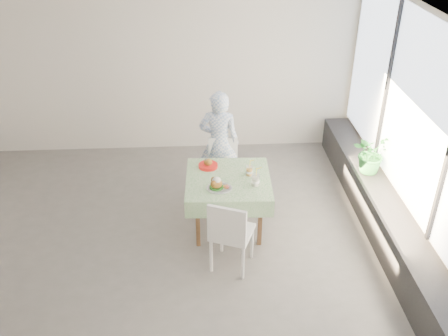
{
  "coord_description": "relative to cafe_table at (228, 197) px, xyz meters",
  "views": [
    {
      "loc": [
        0.47,
        -5.1,
        3.99
      ],
      "look_at": [
        0.78,
        0.24,
        0.86
      ],
      "focal_mm": 40.0,
      "sensor_mm": 36.0,
      "label": 1
    }
  ],
  "objects": [
    {
      "name": "cafe_table",
      "position": [
        0.0,
        0.0,
        0.0
      ],
      "size": [
        1.08,
        1.08,
        0.74
      ],
      "color": "brown",
      "rests_on": "ground"
    },
    {
      "name": "ceiling",
      "position": [
        -0.83,
        -0.19,
        2.34
      ],
      "size": [
        6.0,
        6.0,
        0.0
      ],
      "primitive_type": "plane",
      "rotation": [
        3.14,
        0.0,
        0.0
      ],
      "color": "white",
      "rests_on": "ground"
    },
    {
      "name": "window_pane",
      "position": [
        2.14,
        -0.19,
        1.19
      ],
      "size": [
        0.01,
        4.8,
        2.18
      ],
      "primitive_type": "cube",
      "color": "#D1E0F9",
      "rests_on": "ground"
    },
    {
      "name": "floor",
      "position": [
        -0.83,
        -0.19,
        -0.46
      ],
      "size": [
        6.0,
        6.0,
        0.0
      ],
      "primitive_type": "plane",
      "color": "#5A5856",
      "rests_on": "ground"
    },
    {
      "name": "second_dish",
      "position": [
        -0.24,
        0.29,
        0.32
      ],
      "size": [
        0.25,
        0.25,
        0.12
      ],
      "color": "red",
      "rests_on": "cafe_table"
    },
    {
      "name": "wall_front",
      "position": [
        -0.83,
        -2.69,
        0.94
      ],
      "size": [
        6.0,
        0.02,
        2.8
      ],
      "primitive_type": "cube",
      "color": "silver",
      "rests_on": "ground"
    },
    {
      "name": "wall_right",
      "position": [
        2.17,
        -0.19,
        0.94
      ],
      "size": [
        0.02,
        5.0,
        2.8
      ],
      "primitive_type": "cube",
      "color": "silver",
      "rests_on": "ground"
    },
    {
      "name": "potted_plant",
      "position": [
        1.96,
        0.48,
        0.32
      ],
      "size": [
        0.66,
        0.65,
        0.56
      ],
      "primitive_type": "imported",
      "rotation": [
        0.0,
        0.0,
        0.67
      ],
      "color": "#287839",
      "rests_on": "window_ledge"
    },
    {
      "name": "chair_far",
      "position": [
        -0.0,
        0.7,
        -0.19
      ],
      "size": [
        0.44,
        0.44,
        0.87
      ],
      "color": "white",
      "rests_on": "ground"
    },
    {
      "name": "chair_near",
      "position": [
        -0.01,
        -0.76,
        -0.17
      ],
      "size": [
        0.58,
        0.58,
        0.94
      ],
      "color": "white",
      "rests_on": "ground"
    },
    {
      "name": "juice_cup_orange",
      "position": [
        0.27,
        0.06,
        0.34
      ],
      "size": [
        0.09,
        0.09,
        0.26
      ],
      "color": "white",
      "rests_on": "cafe_table"
    },
    {
      "name": "diner",
      "position": [
        -0.07,
        0.91,
        0.31
      ],
      "size": [
        0.62,
        0.47,
        1.54
      ],
      "primitive_type": "imported",
      "rotation": [
        0.0,
        0.0,
        2.95
      ],
      "color": "#829FD0",
      "rests_on": "ground"
    },
    {
      "name": "main_dish",
      "position": [
        -0.14,
        -0.24,
        0.33
      ],
      "size": [
        0.31,
        0.31,
        0.16
      ],
      "color": "white",
      "rests_on": "cafe_table"
    },
    {
      "name": "wall_back",
      "position": [
        -0.83,
        2.31,
        0.94
      ],
      "size": [
        6.0,
        0.02,
        2.8
      ],
      "primitive_type": "cube",
      "color": "silver",
      "rests_on": "ground"
    },
    {
      "name": "juice_cup_lemonade",
      "position": [
        0.32,
        -0.18,
        0.35
      ],
      "size": [
        0.1,
        0.1,
        0.29
      ],
      "color": "white",
      "rests_on": "cafe_table"
    },
    {
      "name": "window_ledge",
      "position": [
        1.97,
        -0.19,
        -0.21
      ],
      "size": [
        0.4,
        4.8,
        0.5
      ],
      "primitive_type": "cube",
      "color": "black",
      "rests_on": "ground"
    }
  ]
}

